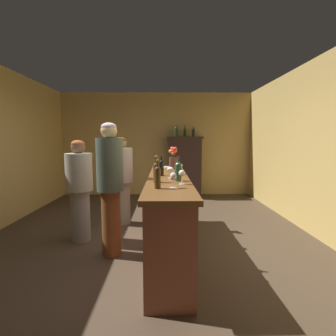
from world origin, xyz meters
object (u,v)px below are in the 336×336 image
object	(u,v)px
wine_glass_rear	(182,174)
flower_arrangement	(173,158)
wine_bottle_riesling	(158,176)
patron_by_cabinet	(122,177)
wine_bottle_pinot	(161,167)
patron_in_navy	(110,183)
wine_glass_front	(170,170)
patron_near_entrance	(80,187)
cheese_plate	(166,167)
wine_bottle_syrah	(178,170)
wine_bottle_merlot	(156,171)
wine_glass_spare	(173,177)
wine_glass_mid	(180,166)
bar_counter	(168,213)
display_bottle_center	(193,132)
display_bottle_left	(176,131)
display_cabinet	(185,166)
display_bottle_midleft	(185,132)

from	to	relation	value
wine_glass_rear	flower_arrangement	bearing A→B (deg)	91.72
wine_bottle_riesling	patron_by_cabinet	xyz separation A→B (m)	(-0.70, 1.98, -0.31)
wine_bottle_pinot	patron_in_navy	size ratio (longest dim) A/B	0.16
flower_arrangement	wine_glass_front	bearing A→B (deg)	-93.97
patron_by_cabinet	patron_near_entrance	world-z (taller)	patron_by_cabinet
patron_near_entrance	cheese_plate	bearing A→B (deg)	64.50
wine_bottle_syrah	flower_arrangement	xyz separation A→B (m)	(-0.02, 1.25, 0.06)
wine_bottle_merlot	wine_glass_spare	world-z (taller)	wine_bottle_merlot
wine_glass_rear	wine_glass_spare	world-z (taller)	wine_glass_spare
wine_bottle_syrah	wine_glass_mid	bearing A→B (deg)	84.56
bar_counter	display_bottle_center	size ratio (longest dim) A/B	9.70
display_bottle_left	wine_bottle_pinot	bearing A→B (deg)	-96.09
wine_bottle_syrah	display_bottle_center	size ratio (longest dim) A/B	1.03
wine_bottle_pinot	patron_in_navy	bearing A→B (deg)	-163.68
wine_bottle_merlot	display_bottle_center	world-z (taller)	display_bottle_center
wine_glass_spare	patron_by_cabinet	bearing A→B (deg)	113.63
bar_counter	flower_arrangement	distance (m)	1.11
wine_glass_spare	patron_by_cabinet	xyz separation A→B (m)	(-0.85, 1.95, -0.29)
wine_bottle_pinot	flower_arrangement	size ratio (longest dim) A/B	0.72
wine_bottle_merlot	patron_in_navy	xyz separation A→B (m)	(-0.60, 0.34, -0.20)
wine_glass_front	display_bottle_center	world-z (taller)	display_bottle_center
display_cabinet	patron_in_navy	xyz separation A→B (m)	(-1.23, -3.46, 0.12)
wine_glass_rear	wine_bottle_syrah	bearing A→B (deg)	97.09
flower_arrangement	display_bottle_left	bearing A→B (deg)	86.22
wine_bottle_merlot	flower_arrangement	size ratio (longest dim) A/B	0.82
patron_in_navy	patron_near_entrance	distance (m)	0.76
cheese_plate	wine_bottle_riesling	bearing A→B (deg)	-92.82
patron_near_entrance	wine_glass_rear	bearing A→B (deg)	1.01
wine_glass_spare	display_bottle_midleft	distance (m)	4.22
wine_glass_front	cheese_plate	world-z (taller)	wine_glass_front
wine_bottle_riesling	display_bottle_center	bearing A→B (deg)	78.84
wine_bottle_syrah	wine_bottle_pinot	distance (m)	0.49
wine_bottle_pinot	wine_glass_spare	bearing A→B (deg)	-81.58
display_bottle_center	patron_in_navy	xyz separation A→B (m)	(-1.45, -3.46, -0.77)
wine_bottle_syrah	wine_bottle_riesling	size ratio (longest dim) A/B	0.98
bar_counter	cheese_plate	distance (m)	1.21
wine_glass_front	display_bottle_left	xyz separation A→B (m)	(0.23, 3.48, 0.60)
wine_glass_spare	cheese_plate	world-z (taller)	wine_glass_spare
bar_counter	display_bottle_midleft	world-z (taller)	display_bottle_midleft
wine_glass_spare	wine_bottle_merlot	bearing A→B (deg)	117.65
wine_glass_rear	patron_near_entrance	xyz separation A→B (m)	(-1.45, 0.97, -0.32)
cheese_plate	wine_glass_mid	bearing A→B (deg)	-77.95
cheese_plate	flower_arrangement	bearing A→B (deg)	-62.85
wine_glass_spare	bar_counter	bearing A→B (deg)	92.74
wine_bottle_syrah	patron_in_navy	bearing A→B (deg)	163.71
wine_bottle_riesling	patron_near_entrance	xyz separation A→B (m)	(-1.19, 1.21, -0.33)
wine_glass_mid	wine_bottle_riesling	bearing A→B (deg)	-105.13
wine_bottle_syrah	wine_bottle_pinot	world-z (taller)	wine_bottle_syrah
display_bottle_midleft	wine_glass_mid	bearing A→B (deg)	-95.69
display_cabinet	wine_glass_rear	size ratio (longest dim) A/B	10.18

